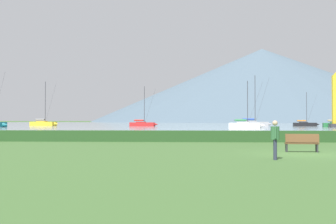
# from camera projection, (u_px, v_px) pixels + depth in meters

# --- Properties ---
(ground_plane) EXTENTS (1000.00, 1000.00, 0.00)m
(ground_plane) POSITION_uv_depth(u_px,v_px,m) (307.00, 154.00, 19.89)
(ground_plane) COLOR #3D602D
(harbor_water) EXTENTS (320.00, 246.00, 0.00)m
(harbor_water) POSITION_uv_depth(u_px,v_px,m) (206.00, 124.00, 156.64)
(harbor_water) COLOR #8C9EA3
(harbor_water) RESTS_ON ground_plane
(hedge_line) EXTENTS (80.00, 1.20, 0.84)m
(hedge_line) POSITION_uv_depth(u_px,v_px,m) (266.00, 136.00, 30.88)
(hedge_line) COLOR #284C23
(hedge_line) RESTS_ON ground_plane
(sailboat_slip_0) EXTENTS (8.41, 3.95, 12.18)m
(sailboat_slip_0) POSITION_uv_depth(u_px,v_px,m) (44.00, 123.00, 111.91)
(sailboat_slip_0) COLOR gold
(sailboat_slip_0) RESTS_ON harbor_water
(sailboat_slip_1) EXTENTS (8.59, 2.68, 12.80)m
(sailboat_slip_1) POSITION_uv_depth(u_px,v_px,m) (253.00, 124.00, 101.66)
(sailboat_slip_1) COLOR #9E9EA3
(sailboat_slip_1) RESTS_ON harbor_water
(sailboat_slip_3) EXTENTS (7.39, 2.71, 10.26)m
(sailboat_slip_3) POSITION_uv_depth(u_px,v_px,m) (143.00, 124.00, 104.21)
(sailboat_slip_3) COLOR red
(sailboat_slip_3) RESTS_ON harbor_water
(sailboat_slip_4) EXTENTS (6.77, 2.55, 8.89)m
(sailboat_slip_4) POSITION_uv_depth(u_px,v_px,m) (305.00, 124.00, 106.65)
(sailboat_slip_4) COLOR black
(sailboat_slip_4) RESTS_ON harbor_water
(sailboat_slip_5) EXTENTS (7.67, 3.96, 9.89)m
(sailboat_slip_5) POSITION_uv_depth(u_px,v_px,m) (245.00, 125.00, 85.80)
(sailboat_slip_5) COLOR white
(sailboat_slip_5) RESTS_ON harbor_water
(park_bench_near_path) EXTENTS (1.72, 0.62, 0.95)m
(park_bench_near_path) POSITION_uv_depth(u_px,v_px,m) (302.00, 142.00, 21.07)
(park_bench_near_path) COLOR brown
(park_bench_near_path) RESTS_ON ground_plane
(person_seated_viewer) EXTENTS (0.36, 0.57, 1.65)m
(person_seated_viewer) POSITION_uv_depth(u_px,v_px,m) (275.00, 137.00, 17.08)
(person_seated_viewer) COLOR #2D3347
(person_seated_viewer) RESTS_ON ground_plane
(dock_crane) EXTENTS (7.33, 2.00, 18.00)m
(dock_crane) POSITION_uv_depth(u_px,v_px,m) (336.00, 103.00, 89.19)
(dock_crane) COLOR #333338
(dock_crane) RESTS_ON ground_plane
(distant_hill_central_peak) EXTENTS (275.18, 275.18, 49.30)m
(distant_hill_central_peak) POSITION_uv_depth(u_px,v_px,m) (330.00, 97.00, 411.67)
(distant_hill_central_peak) COLOR slate
(distant_hill_central_peak) RESTS_ON ground_plane
(distant_hill_east_ridge) EXTENTS (278.67, 278.67, 60.18)m
(distant_hill_east_ridge) POSITION_uv_depth(u_px,v_px,m) (262.00, 85.00, 335.14)
(distant_hill_east_ridge) COLOR #4C6070
(distant_hill_east_ridge) RESTS_ON ground_plane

